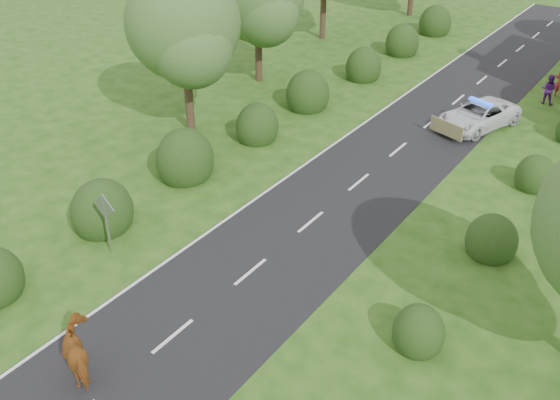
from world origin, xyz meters
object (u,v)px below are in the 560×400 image
Objects in this scene: police_van at (478,115)px; cow at (83,355)px; road_sign at (105,215)px; pedestrian_purple at (548,89)px.

cow is at bearing -79.34° from police_van.
cow is at bearing -48.84° from road_sign.
road_sign is at bearing -92.40° from police_van.
police_van is (7.22, 18.81, -0.97)m from road_sign.
police_van reaches higher than cow.
road_sign is 0.47× the size of police_van.
road_sign is 6.09m from cow.
police_van is at bearing 69.01° from road_sign.
pedestrian_purple is (5.35, 28.86, 0.16)m from cow.
road_sign reaches higher than cow.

